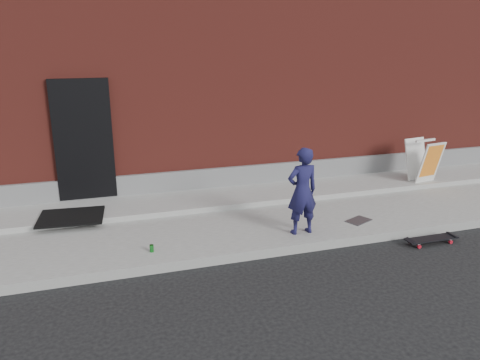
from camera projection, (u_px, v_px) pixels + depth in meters
name	position (u px, v px, depth m)	size (l,w,h in m)	color
ground	(270.00, 258.00, 7.12)	(80.00, 80.00, 0.00)	black
sidewalk	(241.00, 219.00, 8.46)	(20.00, 3.00, 0.15)	gray
apron	(227.00, 197.00, 9.25)	(20.00, 1.20, 0.10)	gray
building	(180.00, 66.00, 12.79)	(20.00, 8.10, 5.00)	maroon
child	(302.00, 191.00, 7.46)	(0.52, 0.34, 1.43)	#191741
skateboard	(431.00, 239.00, 7.59)	(0.88, 0.23, 0.10)	#B11221
pizza_sign	(424.00, 160.00, 10.02)	(0.64, 0.73, 0.91)	silver
soda_can	(152.00, 248.00, 6.95)	(0.06, 0.06, 0.11)	#1B8A28
doormat	(71.00, 217.00, 8.03)	(1.07, 0.86, 0.03)	black
utility_plate	(359.00, 221.00, 8.16)	(0.44, 0.28, 0.01)	#4D4C51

